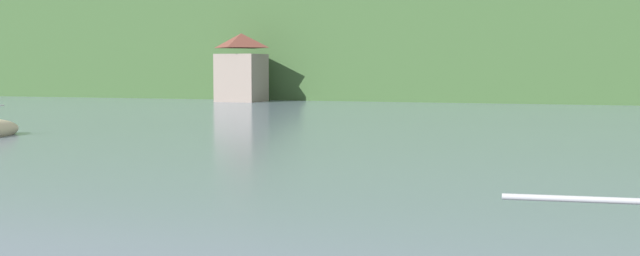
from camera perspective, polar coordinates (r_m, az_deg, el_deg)
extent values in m
cube|color=#38562D|center=(131.28, 16.29, 6.76)|extent=(352.00, 63.63, 20.69)
ellipsoid|color=#264223|center=(157.71, -1.38, 5.36)|extent=(246.40, 44.54, 49.15)
cube|color=gray|center=(104.06, -5.67, 3.61)|extent=(5.39, 5.41, 6.19)
pyramid|color=brown|center=(104.12, -5.69, 6.28)|extent=(5.66, 5.68, 1.89)
cylinder|color=#ADADB2|center=(11.98, 19.42, -4.90)|extent=(2.68, 0.40, 0.09)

